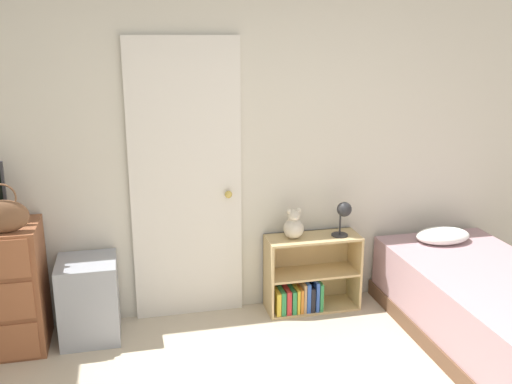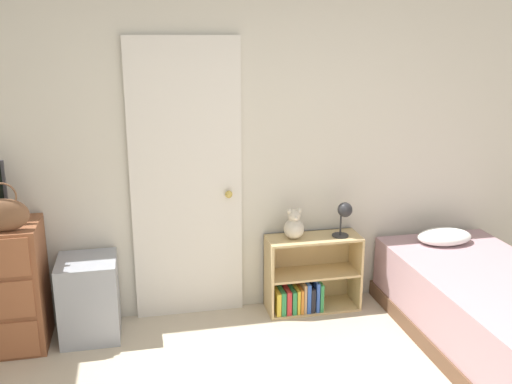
# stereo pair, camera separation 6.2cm
# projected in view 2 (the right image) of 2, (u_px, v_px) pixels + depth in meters

# --- Properties ---
(wall_back) EXTENTS (10.00, 0.06, 2.55)m
(wall_back) POSITION_uv_depth(u_px,v_px,m) (226.00, 149.00, 4.23)
(wall_back) COLOR beige
(wall_back) RESTS_ON ground_plane
(door_closed) EXTENTS (0.82, 0.09, 2.09)m
(door_closed) POSITION_uv_depth(u_px,v_px,m) (187.00, 183.00, 4.18)
(door_closed) COLOR silver
(door_closed) RESTS_ON ground_plane
(handbag) EXTENTS (0.31, 0.10, 0.32)m
(handbag) POSITION_uv_depth(u_px,v_px,m) (4.00, 214.00, 3.61)
(handbag) COLOR brown
(handbag) RESTS_ON dresser
(storage_bin) EXTENTS (0.41, 0.42, 0.58)m
(storage_bin) POSITION_uv_depth(u_px,v_px,m) (89.00, 298.00, 4.04)
(storage_bin) COLOR #999EA8
(storage_bin) RESTS_ON ground_plane
(bookshelf) EXTENTS (0.73, 0.28, 0.60)m
(bookshelf) POSITION_uv_depth(u_px,v_px,m) (306.00, 281.00, 4.46)
(bookshelf) COLOR tan
(bookshelf) RESTS_ON ground_plane
(teddy_bear) EXTENTS (0.16, 0.16, 0.24)m
(teddy_bear) POSITION_uv_depth(u_px,v_px,m) (294.00, 226.00, 4.30)
(teddy_bear) COLOR beige
(teddy_bear) RESTS_ON bookshelf
(desk_lamp) EXTENTS (0.14, 0.14, 0.27)m
(desk_lamp) POSITION_uv_depth(u_px,v_px,m) (344.00, 213.00, 4.32)
(desk_lamp) COLOR #262628
(desk_lamp) RESTS_ON bookshelf
(bed) EXTENTS (0.97, 1.88, 0.62)m
(bed) POSITION_uv_depth(u_px,v_px,m) (491.00, 311.00, 3.93)
(bed) COLOR brown
(bed) RESTS_ON ground_plane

